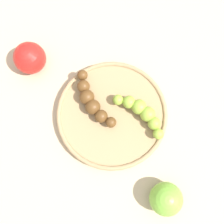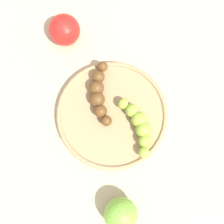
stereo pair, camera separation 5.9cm
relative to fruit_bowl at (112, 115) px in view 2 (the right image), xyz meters
The scene contains 6 objects.
ground_plane 0.01m from the fruit_bowl, ahead, with size 2.40×2.40×0.00m, color tan.
fruit_bowl is the anchor object (origin of this frame).
banana_green 0.07m from the fruit_bowl, 20.85° to the right, with size 0.08×0.12×0.03m.
banana_overripe 0.06m from the fruit_bowl, 129.74° to the left, with size 0.06×0.14×0.03m.
apple_red 0.22m from the fruit_bowl, 125.21° to the left, with size 0.07×0.07×0.07m, color red.
apple_green 0.21m from the fruit_bowl, 79.44° to the right, with size 0.07×0.07×0.07m, color #72B238.
Camera 2 is at (0.01, -0.13, 0.62)m, focal length 44.79 mm.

